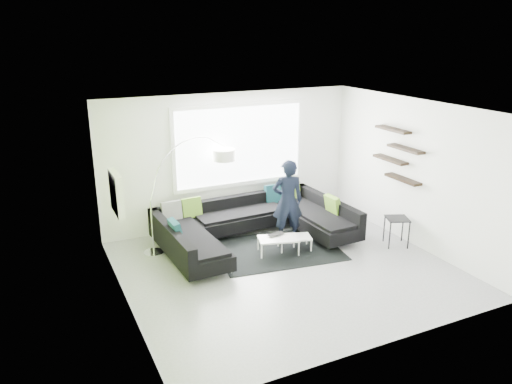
# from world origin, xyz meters

# --- Properties ---
(ground) EXTENTS (5.50, 5.50, 0.00)m
(ground) POSITION_xyz_m (0.00, 0.00, 0.00)
(ground) COLOR gray
(ground) RESTS_ON ground
(room_shell) EXTENTS (5.54, 5.04, 2.82)m
(room_shell) POSITION_xyz_m (0.04, 0.21, 1.81)
(room_shell) COLOR white
(room_shell) RESTS_ON ground
(sectional_sofa) EXTENTS (3.71, 2.39, 0.78)m
(sectional_sofa) POSITION_xyz_m (-0.01, 1.24, 0.34)
(sectional_sofa) COLOR black
(sectional_sofa) RESTS_ON ground
(rug) EXTENTS (2.50, 1.97, 0.01)m
(rug) POSITION_xyz_m (0.22, 0.76, 0.01)
(rug) COLOR black
(rug) RESTS_ON ground
(coffee_table) EXTENTS (1.07, 0.79, 0.31)m
(coffee_table) POSITION_xyz_m (0.35, 0.64, 0.16)
(coffee_table) COLOR white
(coffee_table) RESTS_ON ground
(arc_lamp) EXTENTS (2.09, 1.24, 2.08)m
(arc_lamp) POSITION_xyz_m (-1.94, 1.60, 1.04)
(arc_lamp) COLOR white
(arc_lamp) RESTS_ON ground
(side_table) EXTENTS (0.53, 0.53, 0.56)m
(side_table) POSITION_xyz_m (2.41, -0.01, 0.28)
(side_table) COLOR black
(side_table) RESTS_ON ground
(person) EXTENTS (0.82, 0.72, 1.65)m
(person) POSITION_xyz_m (0.61, 1.09, 0.83)
(person) COLOR black
(person) RESTS_ON ground
(laptop) EXTENTS (0.43, 0.35, 0.03)m
(laptop) POSITION_xyz_m (0.20, 0.71, 0.33)
(laptop) COLOR black
(laptop) RESTS_ON coffee_table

